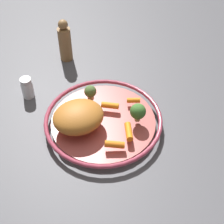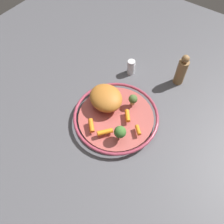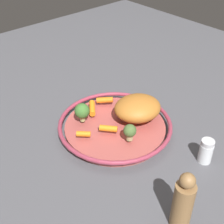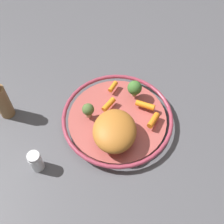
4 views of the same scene
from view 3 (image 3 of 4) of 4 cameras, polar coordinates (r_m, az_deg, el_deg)
name	(u,v)px [view 3 (image 3 of 4)]	position (r m, az deg, el deg)	size (l,w,h in m)	color
ground_plane	(115,131)	(0.98, 0.55, -3.49)	(1.97, 1.97, 0.00)	#4C4C51
serving_bowl	(115,126)	(0.97, 0.56, -2.62)	(0.35, 0.35, 0.04)	#A84C47
roast_chicken_piece	(138,108)	(0.97, 4.67, 0.74)	(0.15, 0.13, 0.07)	#B16827
baby_carrot_right	(108,128)	(0.92, -0.65, -3.00)	(0.02, 0.02, 0.05)	orange
baby_carrot_back	(92,108)	(1.01, -3.62, 0.71)	(0.02, 0.02, 0.06)	orange
baby_carrot_center	(84,134)	(0.91, -5.19, -3.98)	(0.02, 0.02, 0.04)	orange
baby_carrot_left	(105,100)	(1.04, -1.31, 2.19)	(0.02, 0.02, 0.05)	orange
broccoli_floret_large	(82,111)	(0.95, -5.46, 0.16)	(0.05, 0.05, 0.06)	tan
broccoli_floret_mid	(130,131)	(0.88, 3.26, -3.53)	(0.04, 0.04, 0.05)	tan
salt_shaker	(206,151)	(0.90, 16.71, -6.83)	(0.04, 0.04, 0.07)	silver
pepper_mill	(183,203)	(0.71, 12.77, -15.80)	(0.05, 0.05, 0.16)	olive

